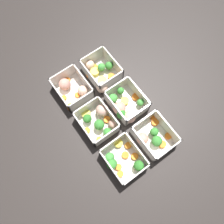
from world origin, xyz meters
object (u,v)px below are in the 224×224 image
at_px(container_far_center, 125,106).
at_px(container_far_right, 153,137).
at_px(container_near_center, 99,120).
at_px(container_near_right, 123,160).
at_px(container_far_left, 101,73).
at_px(container_near_left, 72,89).

bearing_deg(container_far_center, container_far_right, 4.38).
distance_m(container_near_center, container_near_right, 0.17).
distance_m(container_far_left, container_far_center, 0.17).
bearing_deg(container_near_left, container_far_left, 85.94).
height_order(container_far_center, container_far_right, same).
relative_size(container_near_left, container_far_left, 0.84).
relative_size(container_near_center, container_far_center, 0.93).
relative_size(container_near_right, container_far_center, 0.91).
bearing_deg(container_far_right, container_near_left, -157.99).
height_order(container_near_center, container_far_right, same).
bearing_deg(container_near_center, container_near_left, -175.88).
distance_m(container_near_left, container_far_right, 0.37).
distance_m(container_near_center, container_far_center, 0.11).
relative_size(container_near_left, container_near_right, 0.99).
distance_m(container_near_center, container_far_right, 0.21).
bearing_deg(container_near_right, container_far_left, 157.50).
height_order(container_near_left, container_far_left, same).
height_order(container_far_left, container_far_right, same).
bearing_deg(container_near_left, container_far_center, 34.46).
distance_m(container_near_center, container_far_left, 0.20).
bearing_deg(container_far_left, container_near_right, -22.50).
xyz_separation_m(container_near_left, container_far_center, (0.18, 0.13, 0.00)).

